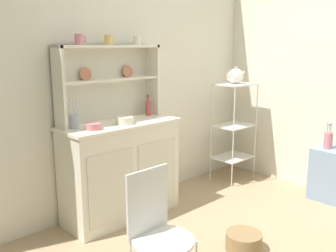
{
  "coord_description": "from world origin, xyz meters",
  "views": [
    {
      "loc": [
        -2.21,
        -1.26,
        1.56
      ],
      "look_at": [
        0.04,
        1.12,
        0.84
      ],
      "focal_mm": 40.0,
      "sensor_mm": 36.0,
      "label": 1
    }
  ],
  "objects": [
    {
      "name": "bowl_mixing_large",
      "position": [
        -0.63,
        1.29,
        0.91
      ],
      "size": [
        0.13,
        0.13,
        0.05
      ],
      "primitive_type": "cylinder",
      "color": "#D17A84",
      "rests_on": "hutch_cabinet"
    },
    {
      "name": "floor_basket",
      "position": [
        0.01,
        0.24,
        0.07
      ],
      "size": [
        0.28,
        0.28,
        0.14
      ],
      "primitive_type": "cylinder",
      "color": "#93754C",
      "rests_on": "ground"
    },
    {
      "name": "wire_chair",
      "position": [
        -0.89,
        0.24,
        0.52
      ],
      "size": [
        0.36,
        0.36,
        0.85
      ],
      "rotation": [
        0.0,
        0.0,
        -0.03
      ],
      "color": "white",
      "rests_on": "ground"
    },
    {
      "name": "cup_cream_2",
      "position": [
        -0.0,
        1.49,
        1.59
      ],
      "size": [
        0.08,
        0.07,
        0.08
      ],
      "color": "silver",
      "rests_on": "hutch_shelf_unit"
    },
    {
      "name": "porcelain_teapot",
      "position": [
        1.2,
        1.26,
        1.21
      ],
      "size": [
        0.26,
        0.17,
        0.19
      ],
      "color": "white",
      "rests_on": "bakers_rack"
    },
    {
      "name": "hutch_shelf_unit",
      "position": [
        -0.31,
        1.53,
        1.27
      ],
      "size": [
        1.01,
        0.18,
        0.67
      ],
      "color": "silver",
      "rests_on": "hutch_cabinet"
    },
    {
      "name": "flower_vase",
      "position": [
        1.44,
        0.27,
        0.63
      ],
      "size": [
        0.08,
        0.08,
        0.27
      ],
      "color": "#D17A84",
      "rests_on": "side_shelf_blue"
    },
    {
      "name": "cup_gold_1",
      "position": [
        -0.31,
        1.49,
        1.59
      ],
      "size": [
        0.08,
        0.07,
        0.08
      ],
      "color": "#DBB760",
      "rests_on": "hutch_shelf_unit"
    },
    {
      "name": "cup_rose_0",
      "position": [
        -0.6,
        1.49,
        1.59
      ],
      "size": [
        0.09,
        0.07,
        0.09
      ],
      "color": "#D17A84",
      "rests_on": "hutch_shelf_unit"
    },
    {
      "name": "jam_bottle",
      "position": [
        0.09,
        1.45,
        0.96
      ],
      "size": [
        0.05,
        0.05,
        0.2
      ],
      "color": "#B74C47",
      "rests_on": "hutch_cabinet"
    },
    {
      "name": "utensil_jar",
      "position": [
        -0.71,
        1.45,
        0.94
      ],
      "size": [
        0.08,
        0.08,
        0.25
      ],
      "color": "#B2B7C6",
      "rests_on": "hutch_cabinet"
    },
    {
      "name": "bakers_rack",
      "position": [
        1.2,
        1.26,
        0.69
      ],
      "size": [
        0.44,
        0.33,
        1.12
      ],
      "color": "silver",
      "rests_on": "ground"
    },
    {
      "name": "wall_back",
      "position": [
        0.0,
        1.62,
        1.25
      ],
      "size": [
        3.84,
        0.05,
        2.5
      ],
      "primitive_type": "cube",
      "color": "silver",
      "rests_on": "ground"
    },
    {
      "name": "hutch_cabinet",
      "position": [
        -0.31,
        1.37,
        0.45
      ],
      "size": [
        1.09,
        0.45,
        0.88
      ],
      "color": "silver",
      "rests_on": "ground"
    },
    {
      "name": "bowl_floral_medium",
      "position": [
        -0.31,
        1.29,
        0.91
      ],
      "size": [
        0.15,
        0.15,
        0.06
      ],
      "primitive_type": "cylinder",
      "color": "silver",
      "rests_on": "hutch_cabinet"
    }
  ]
}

